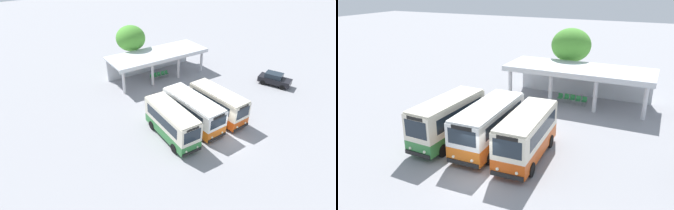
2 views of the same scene
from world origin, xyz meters
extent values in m
plane|color=#939399|center=(0.00, 0.00, 0.00)|extent=(180.00, 180.00, 0.00)
cylinder|color=black|center=(-3.41, 1.21, 0.45)|extent=(0.25, 0.91, 0.90)
cylinder|color=black|center=(-5.43, 1.28, 0.45)|extent=(0.25, 0.91, 0.90)
cylinder|color=black|center=(-3.28, 5.31, 0.45)|extent=(0.25, 0.91, 0.90)
cylinder|color=black|center=(-5.29, 5.37, 0.45)|extent=(0.25, 0.91, 0.90)
cube|color=#337F3D|center=(-4.35, 3.29, 0.84)|extent=(2.34, 6.67, 0.91)
cube|color=beige|center=(-4.35, 3.29, 2.19)|extent=(2.34, 6.67, 1.81)
cube|color=beige|center=(-4.35, 3.29, 3.16)|extent=(2.27, 6.47, 0.12)
cube|color=black|center=(-4.46, -0.04, 0.52)|extent=(2.01, 0.17, 0.28)
cube|color=#1E2833|center=(-4.46, 0.01, 2.24)|extent=(1.74, 0.11, 1.17)
cube|color=black|center=(-4.46, 0.01, 2.98)|extent=(1.27, 0.09, 0.24)
cube|color=#1E2833|center=(-3.30, 3.36, 2.24)|extent=(0.22, 5.28, 0.99)
cube|color=#1E2833|center=(-5.40, 3.43, 2.24)|extent=(0.22, 5.28, 0.99)
sphere|color=#EAEACC|center=(-3.88, -0.05, 0.83)|extent=(0.20, 0.20, 0.20)
sphere|color=#EAEACC|center=(-5.05, -0.01, 0.83)|extent=(0.20, 0.20, 0.20)
cylinder|color=black|center=(-0.18, 1.69, 0.45)|extent=(0.25, 0.91, 0.90)
cylinder|color=black|center=(-2.43, 1.62, 0.45)|extent=(0.25, 0.91, 0.90)
cylinder|color=black|center=(-0.31, 6.16, 0.45)|extent=(0.25, 0.91, 0.90)
cylinder|color=black|center=(-2.55, 6.09, 0.45)|extent=(0.25, 0.91, 0.90)
cube|color=orange|center=(-1.37, 3.89, 0.90)|extent=(2.55, 7.28, 1.03)
cube|color=white|center=(-1.37, 3.89, 2.18)|extent=(2.55, 7.28, 1.53)
cube|color=white|center=(-1.37, 3.89, 3.00)|extent=(2.48, 7.06, 0.12)
cube|color=black|center=(-1.26, 0.26, 0.52)|extent=(2.23, 0.16, 0.28)
cube|color=#1E2833|center=(-1.26, 0.30, 2.23)|extent=(1.93, 0.10, 1.00)
cube|color=black|center=(-1.26, 0.30, 2.82)|extent=(1.41, 0.09, 0.24)
cube|color=#1E2833|center=(-0.21, 4.02, 2.23)|extent=(0.20, 5.77, 0.84)
cube|color=#1E2833|center=(-2.53, 3.96, 2.23)|extent=(0.20, 5.77, 0.84)
sphere|color=#EAEACC|center=(-0.62, 0.28, 0.83)|extent=(0.20, 0.20, 0.20)
sphere|color=#EAEACC|center=(-1.91, 0.25, 0.83)|extent=(0.20, 0.20, 0.20)
cylinder|color=black|center=(2.75, 1.47, 0.45)|extent=(0.26, 0.91, 0.90)
cylinder|color=black|center=(0.69, 1.37, 0.45)|extent=(0.26, 0.91, 0.90)
cylinder|color=black|center=(2.55, 5.58, 0.45)|extent=(0.26, 0.91, 0.90)
cylinder|color=black|center=(0.49, 5.48, 0.45)|extent=(0.26, 0.91, 0.90)
cube|color=#D14C14|center=(1.62, 3.47, 0.86)|extent=(2.47, 6.73, 0.96)
cube|color=beige|center=(1.62, 3.47, 2.16)|extent=(2.47, 6.73, 1.65)
cube|color=beige|center=(1.62, 3.47, 3.04)|extent=(2.40, 6.53, 0.12)
cube|color=black|center=(1.78, 0.13, 0.52)|extent=(2.05, 0.20, 0.28)
cube|color=#1E2833|center=(1.78, 0.17, 2.21)|extent=(1.77, 0.13, 1.07)
cube|color=black|center=(1.78, 0.17, 2.86)|extent=(1.30, 0.11, 0.24)
cube|color=#1E2833|center=(2.68, 3.63, 2.21)|extent=(0.29, 5.31, 0.91)
cube|color=#1E2833|center=(0.55, 3.52, 2.21)|extent=(0.29, 5.31, 0.91)
sphere|color=#EAEACC|center=(2.37, 0.17, 0.83)|extent=(0.20, 0.20, 0.20)
sphere|color=#EAEACC|center=(1.19, 0.11, 0.83)|extent=(0.20, 0.20, 0.20)
cylinder|color=black|center=(14.34, 4.04, 0.32)|extent=(0.40, 0.66, 0.64)
cylinder|color=black|center=(12.79, 3.44, 0.32)|extent=(0.40, 0.66, 0.64)
cylinder|color=black|center=(13.43, 6.35, 0.32)|extent=(0.40, 0.66, 0.64)
cylinder|color=black|center=(11.89, 5.75, 0.32)|extent=(0.40, 0.66, 0.64)
cube|color=black|center=(13.11, 4.90, 0.67)|extent=(3.10, 4.37, 0.70)
cube|color=#1E2833|center=(13.04, 5.08, 1.32)|extent=(2.15, 2.48, 0.60)
cylinder|color=silver|center=(-4.33, 13.73, 1.60)|extent=(0.36, 0.36, 3.20)
cylinder|color=silver|center=(-0.23, 13.73, 1.60)|extent=(0.36, 0.36, 3.20)
cylinder|color=silver|center=(3.86, 13.73, 1.60)|extent=(0.36, 0.36, 3.20)
cylinder|color=silver|center=(7.95, 13.73, 1.60)|extent=(0.36, 0.36, 3.20)
cube|color=silver|center=(1.81, 17.93, 1.60)|extent=(13.08, 0.20, 3.20)
cube|color=silver|center=(1.81, 15.73, 3.30)|extent=(13.58, 5.10, 0.20)
cube|color=silver|center=(1.81, 13.23, 3.06)|extent=(13.58, 0.10, 0.28)
cylinder|color=slate|center=(0.55, 14.70, 0.22)|extent=(0.03, 0.03, 0.44)
cylinder|color=slate|center=(0.20, 14.72, 0.22)|extent=(0.03, 0.03, 0.44)
cylinder|color=slate|center=(0.56, 15.06, 0.22)|extent=(0.03, 0.03, 0.44)
cylinder|color=slate|center=(0.21, 15.07, 0.22)|extent=(0.03, 0.03, 0.44)
cube|color=#2D8C47|center=(0.38, 14.89, 0.46)|extent=(0.46, 0.46, 0.04)
cube|color=#2D8C47|center=(0.39, 15.09, 0.66)|extent=(0.44, 0.06, 0.40)
cylinder|color=slate|center=(1.13, 14.80, 0.22)|extent=(0.03, 0.03, 0.44)
cylinder|color=slate|center=(0.77, 14.81, 0.22)|extent=(0.03, 0.03, 0.44)
cylinder|color=slate|center=(1.14, 15.15, 0.22)|extent=(0.03, 0.03, 0.44)
cylinder|color=slate|center=(0.79, 15.17, 0.22)|extent=(0.03, 0.03, 0.44)
cube|color=#2D8C47|center=(0.96, 14.98, 0.46)|extent=(0.46, 0.46, 0.04)
cube|color=#2D8C47|center=(0.97, 15.18, 0.66)|extent=(0.44, 0.06, 0.40)
cylinder|color=slate|center=(1.70, 14.78, 0.22)|extent=(0.03, 0.03, 0.44)
cylinder|color=slate|center=(1.35, 14.80, 0.22)|extent=(0.03, 0.03, 0.44)
cylinder|color=slate|center=(1.72, 15.13, 0.22)|extent=(0.03, 0.03, 0.44)
cylinder|color=slate|center=(1.37, 15.15, 0.22)|extent=(0.03, 0.03, 0.44)
cube|color=#2D8C47|center=(1.53, 14.96, 0.46)|extent=(0.46, 0.46, 0.04)
cube|color=#2D8C47|center=(1.54, 15.16, 0.66)|extent=(0.44, 0.06, 0.40)
cylinder|color=slate|center=(2.28, 14.67, 0.22)|extent=(0.03, 0.03, 0.44)
cylinder|color=slate|center=(1.93, 14.69, 0.22)|extent=(0.03, 0.03, 0.44)
cylinder|color=slate|center=(2.29, 15.03, 0.22)|extent=(0.03, 0.03, 0.44)
cylinder|color=slate|center=(1.94, 15.04, 0.22)|extent=(0.03, 0.03, 0.44)
cube|color=#2D8C47|center=(2.11, 14.86, 0.46)|extent=(0.46, 0.46, 0.04)
cube|color=#2D8C47|center=(2.12, 15.06, 0.66)|extent=(0.44, 0.06, 0.40)
cylinder|color=slate|center=(2.86, 14.67, 0.22)|extent=(0.03, 0.03, 0.44)
cylinder|color=slate|center=(2.51, 14.69, 0.22)|extent=(0.03, 0.03, 0.44)
cylinder|color=slate|center=(2.87, 15.02, 0.22)|extent=(0.03, 0.03, 0.44)
cylinder|color=slate|center=(2.52, 15.04, 0.22)|extent=(0.03, 0.03, 0.44)
cube|color=#2D8C47|center=(2.69, 14.85, 0.46)|extent=(0.46, 0.46, 0.04)
cube|color=#2D8C47|center=(2.70, 15.05, 0.66)|extent=(0.44, 0.06, 0.40)
cylinder|color=brown|center=(-0.13, 19.71, 1.57)|extent=(0.32, 0.32, 3.15)
ellipsoid|color=#4C9933|center=(-0.13, 19.71, 4.69)|extent=(4.10, 4.10, 3.49)
camera|label=1|loc=(-15.80, -13.41, 16.03)|focal=28.27mm
camera|label=2|loc=(8.95, -14.91, 10.93)|focal=36.18mm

